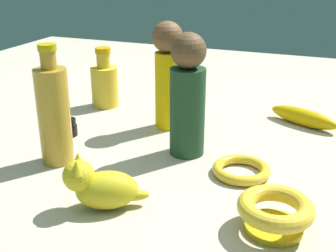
{
  "coord_description": "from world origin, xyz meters",
  "views": [
    {
      "loc": [
        0.3,
        -0.78,
        0.38
      ],
      "look_at": [
        0.0,
        0.0,
        0.05
      ],
      "focal_mm": 46.55,
      "sensor_mm": 36.0,
      "label": 1
    }
  ],
  "objects": [
    {
      "name": "person_figure_adult",
      "position": [
        -0.04,
        0.11,
        0.13
      ],
      "size": [
        0.07,
        0.07,
        0.25
      ],
      "color": "yellow",
      "rests_on": "ground"
    },
    {
      "name": "bowl",
      "position": [
        0.25,
        -0.21,
        0.03
      ],
      "size": [
        0.11,
        0.11,
        0.05
      ],
      "color": "gold",
      "rests_on": "ground"
    },
    {
      "name": "bottle_short",
      "position": [
        -0.25,
        0.19,
        0.06
      ],
      "size": [
        0.07,
        0.07,
        0.16
      ],
      "color": "gold",
      "rests_on": "ground"
    },
    {
      "name": "person_figure_child",
      "position": [
        0.04,
        -0.01,
        0.12
      ],
      "size": [
        0.1,
        0.1,
        0.25
      ],
      "color": "#1D4228",
      "rests_on": "ground"
    },
    {
      "name": "nail_polish_jar",
      "position": [
        -0.23,
        -0.02,
        0.02
      ],
      "size": [
        0.04,
        0.04,
        0.04
      ],
      "color": "black",
      "rests_on": "ground"
    },
    {
      "name": "cat_figurine",
      "position": [
        -0.02,
        -0.25,
        0.04
      ],
      "size": [
        0.13,
        0.1,
        0.09
      ],
      "color": "gold",
      "rests_on": "ground"
    },
    {
      "name": "bottle_tall",
      "position": [
        -0.18,
        -0.14,
        0.1
      ],
      "size": [
        0.06,
        0.06,
        0.23
      ],
      "color": "#B78C29",
      "rests_on": "ground"
    },
    {
      "name": "ground",
      "position": [
        0.0,
        0.0,
        0.0
      ],
      "size": [
        2.0,
        2.0,
        0.0
      ],
      "primitive_type": "plane",
      "color": "#BCB29E"
    },
    {
      "name": "bangle",
      "position": [
        0.17,
        -0.06,
        0.01
      ],
      "size": [
        0.11,
        0.11,
        0.02
      ],
      "primitive_type": "torus",
      "color": "yellow",
      "rests_on": "ground"
    },
    {
      "name": "banana",
      "position": [
        0.25,
        0.24,
        0.02
      ],
      "size": [
        0.17,
        0.11,
        0.04
      ],
      "primitive_type": "ellipsoid",
      "rotation": [
        0.0,
        0.0,
        5.85
      ],
      "color": "#D5A506",
      "rests_on": "ground"
    }
  ]
}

